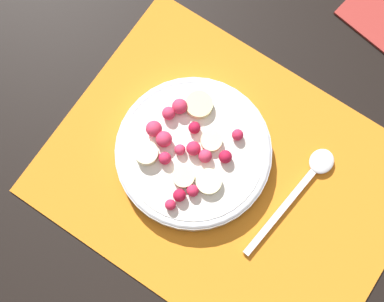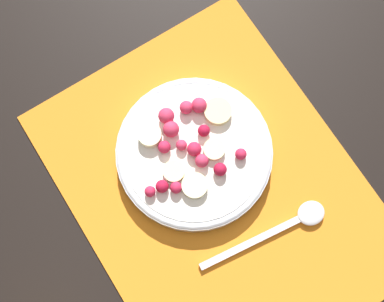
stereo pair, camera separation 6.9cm
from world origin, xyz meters
The scene contains 4 objects.
ground_plane centered at (0.00, 0.00, 0.00)m, with size 3.00×3.00×0.00m, color black.
placemat centered at (0.00, 0.00, 0.00)m, with size 0.46×0.35×0.01m.
fruit_bowl centered at (-0.06, 0.00, 0.02)m, with size 0.21×0.21×0.04m.
spoon centered at (0.09, 0.05, 0.01)m, with size 0.04×0.18×0.01m.
Camera 1 is at (0.04, -0.14, 0.70)m, focal length 50.00 mm.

